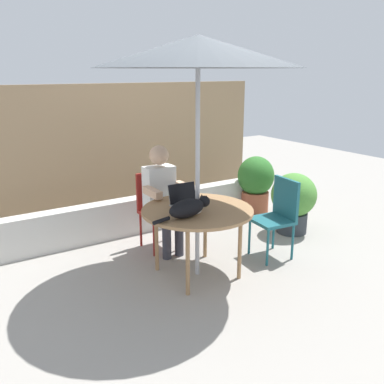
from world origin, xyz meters
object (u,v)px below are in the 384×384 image
at_px(chair_empty, 278,212).
at_px(cat, 189,208).
at_px(laptop, 185,199).
at_px(person_seated, 162,193).
at_px(potted_plant_by_chair, 256,182).
at_px(potted_plant_near_fence, 293,200).
at_px(patio_umbrella, 198,52).
at_px(patio_table, 197,214).
at_px(chair_occupied, 156,204).

bearing_deg(chair_empty, cat, -177.94).
bearing_deg(laptop, chair_empty, -14.37).
relative_size(person_seated, potted_plant_by_chair, 1.46).
bearing_deg(potted_plant_near_fence, person_seated, 166.74).
bearing_deg(patio_umbrella, laptop, 103.74).
bearing_deg(patio_umbrella, patio_table, 0.00).
distance_m(patio_umbrella, chair_empty, 1.95).
bearing_deg(patio_table, potted_plant_by_chair, 33.59).
bearing_deg(patio_umbrella, chair_occupied, 90.00).
height_order(potted_plant_near_fence, potted_plant_by_chair, potted_plant_by_chair).
bearing_deg(potted_plant_by_chair, chair_occupied, -170.13).
bearing_deg(potted_plant_by_chair, patio_umbrella, -146.41).
xyz_separation_m(patio_table, person_seated, (0.00, 0.72, 0.04)).
bearing_deg(chair_empty, person_seated, 140.89).
xyz_separation_m(patio_table, cat, (-0.19, -0.14, 0.14)).
bearing_deg(person_seated, patio_table, -90.00).
bearing_deg(laptop, cat, -115.24).
bearing_deg(laptop, person_seated, 85.64).
height_order(chair_empty, cat, chair_empty).
bearing_deg(potted_plant_near_fence, chair_occupied, 161.77).
relative_size(person_seated, potted_plant_near_fence, 1.57).
xyz_separation_m(chair_empty, potted_plant_by_chair, (0.79, 1.29, -0.06)).
height_order(cat, potted_plant_near_fence, cat).
distance_m(chair_empty, laptop, 1.11).
relative_size(chair_empty, laptop, 2.87).
relative_size(person_seated, laptop, 3.97).
bearing_deg(cat, patio_table, 36.62).
relative_size(chair_occupied, cat, 1.36).
xyz_separation_m(chair_empty, person_seated, (-1.01, 0.82, 0.17)).
height_order(cat, potted_plant_by_chair, cat).
relative_size(laptop, cat, 0.47).
xyz_separation_m(chair_occupied, laptop, (-0.04, -0.71, 0.25)).
bearing_deg(patio_table, potted_plant_near_fence, 10.99).
bearing_deg(chair_occupied, potted_plant_near_fence, -18.23).
distance_m(patio_umbrella, potted_plant_near_fence, 2.45).
distance_m(chair_occupied, chair_empty, 1.41).
height_order(patio_table, potted_plant_near_fence, potted_plant_near_fence).
bearing_deg(chair_occupied, patio_table, -90.00).
relative_size(patio_table, chair_occupied, 1.25).
xyz_separation_m(cat, potted_plant_by_chair, (1.99, 1.33, -0.33)).
distance_m(person_seated, potted_plant_near_fence, 1.75).
xyz_separation_m(laptop, potted_plant_near_fence, (1.72, 0.15, -0.33)).
relative_size(patio_table, laptop, 3.59).
xyz_separation_m(patio_umbrella, chair_occupied, (0.00, 0.88, -1.67)).
xyz_separation_m(patio_table, laptop, (-0.04, 0.17, 0.11)).
relative_size(patio_umbrella, potted_plant_near_fence, 2.99).
bearing_deg(patio_umbrella, potted_plant_near_fence, 10.99).
height_order(patio_table, chair_empty, chair_empty).
relative_size(chair_occupied, chair_empty, 1.00).
bearing_deg(potted_plant_near_fence, laptop, -174.87).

